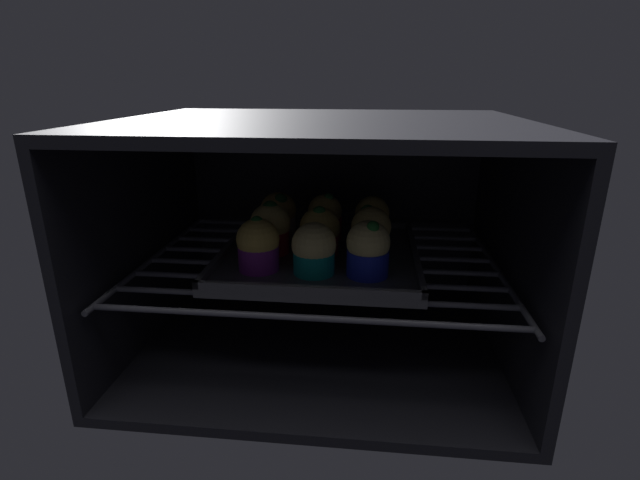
{
  "coord_description": "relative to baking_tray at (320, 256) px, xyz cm",
  "views": [
    {
      "loc": [
        7.39,
        -46.89,
        40.85
      ],
      "look_at": [
        0.0,
        20.99,
        17.4
      ],
      "focal_mm": 26.25,
      "sensor_mm": 36.0,
      "label": 1
    }
  ],
  "objects": [
    {
      "name": "oven_cavity",
      "position": [
        0.0,
        5.25,
        2.31
      ],
      "size": [
        59.0,
        47.0,
        37.0
      ],
      "color": "black",
      "rests_on": "ground"
    },
    {
      "name": "muffin_row1_col2",
      "position": [
        7.75,
        0.04,
        4.24
      ],
      "size": [
        6.1,
        6.1,
        7.71
      ],
      "color": "#0C8C84",
      "rests_on": "baking_tray"
    },
    {
      "name": "muffin_row0_col0",
      "position": [
        -7.96,
        -7.29,
        4.1
      ],
      "size": [
        6.09,
        6.09,
        7.89
      ],
      "color": "#7A238C",
      "rests_on": "baking_tray"
    },
    {
      "name": "muffin_row2_col1",
      "position": [
        0.23,
        7.53,
        4.15
      ],
      "size": [
        5.79,
        5.79,
        7.95
      ],
      "color": "red",
      "rests_on": "baking_tray"
    },
    {
      "name": "muffin_row2_col2",
      "position": [
        7.9,
        7.68,
        4.06
      ],
      "size": [
        5.79,
        5.79,
        7.47
      ],
      "color": "#7A238C",
      "rests_on": "baking_tray"
    },
    {
      "name": "muffin_row2_col0",
      "position": [
        -8.02,
        7.95,
        4.25
      ],
      "size": [
        6.17,
        6.17,
        7.7
      ],
      "color": "silver",
      "rests_on": "baking_tray"
    },
    {
      "name": "muffin_row1_col1",
      "position": [
        -0.08,
        -0.26,
        4.09
      ],
      "size": [
        6.25,
        6.25,
        7.83
      ],
      "color": "red",
      "rests_on": "baking_tray"
    },
    {
      "name": "oven_rack",
      "position": [
        0.0,
        1.01,
        -1.09
      ],
      "size": [
        54.8,
        42.0,
        0.8
      ],
      "color": "#51515B",
      "rests_on": "oven_cavity"
    },
    {
      "name": "muffin_row1_col0",
      "position": [
        -7.7,
        -0.16,
        4.39
      ],
      "size": [
        6.27,
        6.27,
        8.25
      ],
      "color": "red",
      "rests_on": "baking_tray"
    },
    {
      "name": "muffin_row0_col1",
      "position": [
        0.02,
        -7.74,
        3.95
      ],
      "size": [
        6.22,
        6.22,
        7.31
      ],
      "color": "#0C8C84",
      "rests_on": "baking_tray"
    },
    {
      "name": "baking_tray",
      "position": [
        0.0,
        0.0,
        0.0
      ],
      "size": [
        29.95,
        29.95,
        2.2
      ],
      "color": "#4C4C51",
      "rests_on": "oven_rack"
    },
    {
      "name": "muffin_row0_col2",
      "position": [
        7.44,
        -7.75,
        4.29
      ],
      "size": [
        5.99,
        5.99,
        8.19
      ],
      "color": "#1928B7",
      "rests_on": "baking_tray"
    }
  ]
}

